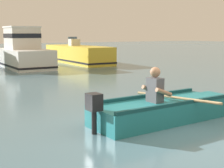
# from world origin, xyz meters

# --- Properties ---
(ground_plane) EXTENTS (120.00, 120.00, 0.00)m
(ground_plane) POSITION_xyz_m (0.00, 0.00, 0.00)
(ground_plane) COLOR slate
(rowboat_with_person) EXTENTS (3.72, 1.89, 1.19)m
(rowboat_with_person) POSITION_xyz_m (0.05, 1.06, 0.25)
(rowboat_with_person) COLOR #1E727A
(rowboat_with_person) RESTS_ON ground
(moored_boat_white) EXTENTS (2.06, 4.70, 2.29)m
(moored_boat_white) POSITION_xyz_m (0.79, 13.82, 0.85)
(moored_boat_white) COLOR white
(moored_boat_white) RESTS_ON ground
(moored_boat_yellow) EXTENTS (1.94, 6.62, 1.68)m
(moored_boat_yellow) POSITION_xyz_m (4.68, 15.08, 0.53)
(moored_boat_yellow) COLOR gold
(moored_boat_yellow) RESTS_ON ground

